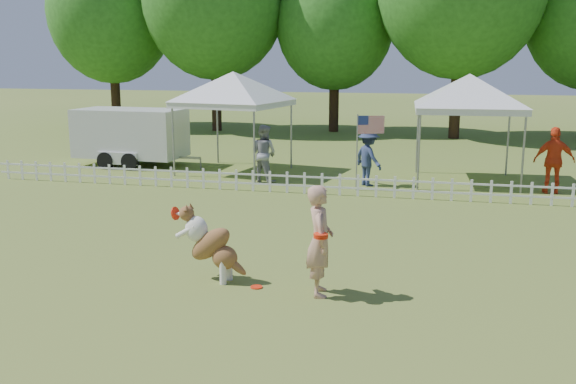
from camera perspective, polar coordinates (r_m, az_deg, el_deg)
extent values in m
plane|color=#3D5E1D|center=(11.13, 0.26, -7.75)|extent=(120.00, 120.00, 0.00)
imported|color=tan|center=(10.19, 2.84, -4.34)|extent=(0.58, 0.74, 1.79)
cylinder|color=red|center=(10.75, -2.82, -8.44)|extent=(0.22, 0.22, 0.02)
imported|color=gray|center=(19.59, -2.17, 3.45)|extent=(1.03, 0.92, 1.75)
imported|color=navy|center=(19.13, 7.16, 3.05)|extent=(1.20, 1.22, 1.68)
imported|color=#EA411B|center=(19.34, 22.57, 2.61)|extent=(1.12, 0.53, 1.87)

